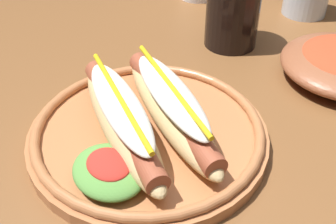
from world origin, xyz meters
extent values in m
cube|color=brown|center=(0.00, 0.00, 0.72)|extent=(1.18, 0.92, 0.04)
cylinder|color=brown|center=(-0.50, 0.37, 0.35)|extent=(0.06, 0.06, 0.70)
cylinder|color=#B77042|center=(0.01, -0.14, 0.75)|extent=(0.29, 0.29, 0.02)
torus|color=#B77042|center=(0.01, -0.14, 0.76)|extent=(0.28, 0.28, 0.01)
ellipsoid|color=tan|center=(0.00, -0.17, 0.78)|extent=(0.25, 0.11, 0.04)
cylinder|color=#9E4C33|center=(0.00, -0.17, 0.78)|extent=(0.22, 0.08, 0.03)
ellipsoid|color=silver|center=(0.00, -0.17, 0.80)|extent=(0.19, 0.09, 0.02)
cylinder|color=yellow|center=(0.00, -0.17, 0.81)|extent=(0.19, 0.05, 0.01)
ellipsoid|color=tan|center=(0.02, -0.12, 0.78)|extent=(0.25, 0.11, 0.04)
cylinder|color=#9E4C33|center=(0.02, -0.12, 0.78)|extent=(0.22, 0.08, 0.03)
ellipsoid|color=silver|center=(0.02, -0.12, 0.80)|extent=(0.19, 0.09, 0.02)
cylinder|color=yellow|center=(0.02, -0.12, 0.81)|extent=(0.19, 0.05, 0.01)
ellipsoid|color=#5B9942|center=(0.05, -0.22, 0.77)|extent=(0.09, 0.07, 0.02)
ellipsoid|color=red|center=(0.05, -0.22, 0.78)|extent=(0.05, 0.04, 0.01)
cylinder|color=black|center=(-0.11, 0.10, 0.81)|extent=(0.09, 0.09, 0.14)
camera|label=1|loc=(0.33, -0.36, 1.08)|focal=44.88mm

